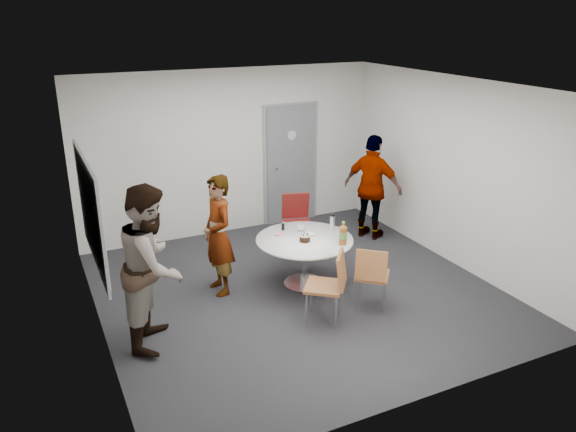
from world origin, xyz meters
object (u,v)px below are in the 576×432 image
chair_near_right (372,272)px  person_left (152,266)px  door (291,165)px  chair_far (297,217)px  whiteboard (91,212)px  person_main (218,235)px  table (307,245)px  person_right (373,187)px  chair_near_left (332,280)px

chair_near_right → person_left: (-2.56, 0.47, 0.41)m
door → chair_near_right: 3.38m
chair_near_right → person_left: person_left is taller
chair_far → person_left: bearing=47.4°
whiteboard → person_main: whiteboard is taller
chair_far → person_left: person_left is taller
table → person_right: person_right is taller
chair_far → person_main: 1.70m
whiteboard → person_right: (4.41, 1.00, -0.59)m
chair_near_right → person_main: person_main is taller
door → person_left: 4.16m
person_left → table: bearing=-52.2°
whiteboard → chair_far: (3.05, 1.01, -0.89)m
chair_near_right → person_right: (1.34, 2.02, 0.34)m
person_right → door: bearing=3.4°
table → person_main: size_ratio=0.81×
chair_far → table: bearing=86.3°
chair_near_left → person_main: person_main is taller
person_left → door: bearing=-21.9°
person_right → chair_far: bearing=59.7°
table → person_left: person_left is taller
whiteboard → person_main: (1.54, 0.27, -0.65)m
door → person_main: 2.86m
door → whiteboard: size_ratio=1.12×
door → person_right: bearing=-56.4°
door → chair_far: door is taller
chair_far → chair_near_left: bearing=90.5°
person_main → person_left: person_left is taller
chair_far → person_right: person_right is taller
whiteboard → chair_far: 3.33m
door → person_main: size_ratio=1.32×
door → chair_near_left: bearing=-107.9°
person_main → person_right: person_right is taller
whiteboard → chair_near_right: bearing=-18.4°
chair_near_right → chair_far: chair_far is taller
chair_near_left → table: bearing=27.2°
chair_near_left → whiteboard: bearing=104.7°
person_main → person_left: size_ratio=0.87×
table → person_main: person_main is taller
door → chair_far: size_ratio=2.31×
chair_near_left → person_left: 2.07m
whiteboard → chair_near_left: whiteboard is taller
table → chair_near_left: size_ratio=1.44×
table → chair_far: table is taller
person_left → chair_far: bearing=-33.3°
whiteboard → table: bearing=-1.4°
door → person_left: (-3.05, -2.83, -0.10)m
chair_near_left → person_right: person_right is taller
table → chair_far: bearing=70.4°
chair_near_right → chair_far: (-0.02, 2.03, 0.05)m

